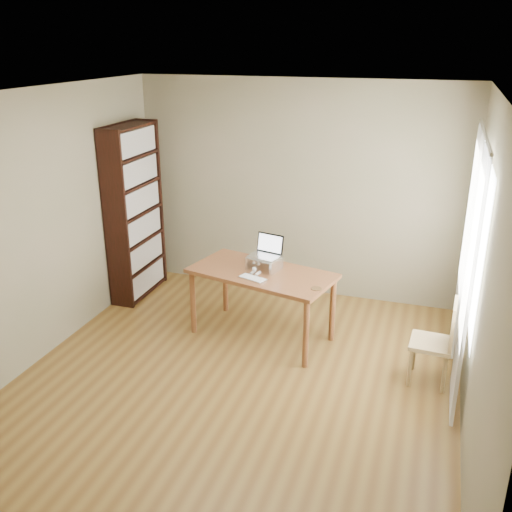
{
  "coord_description": "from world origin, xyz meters",
  "views": [
    {
      "loc": [
        1.61,
        -4.24,
        3.01
      ],
      "look_at": [
        -0.09,
        0.93,
        0.92
      ],
      "focal_mm": 40.0,
      "sensor_mm": 36.0,
      "label": 1
    }
  ],
  "objects_px": {
    "cat": "(264,262)",
    "desk": "(262,280)",
    "chair": "(439,340)",
    "laptop": "(266,250)",
    "keyboard": "(253,278)",
    "bookshelf": "(135,212)"
  },
  "relations": [
    {
      "from": "laptop",
      "to": "keyboard",
      "type": "xyz_separation_m",
      "value": [
        -0.03,
        -0.35,
        -0.18
      ]
    },
    {
      "from": "desk",
      "to": "keyboard",
      "type": "height_order",
      "value": "keyboard"
    },
    {
      "from": "laptop",
      "to": "keyboard",
      "type": "distance_m",
      "value": 0.4
    },
    {
      "from": "cat",
      "to": "desk",
      "type": "bearing_deg",
      "value": -72.47
    },
    {
      "from": "bookshelf",
      "to": "desk",
      "type": "xyz_separation_m",
      "value": [
        1.8,
        -0.6,
        -0.39
      ]
    },
    {
      "from": "bookshelf",
      "to": "cat",
      "type": "height_order",
      "value": "bookshelf"
    },
    {
      "from": "keyboard",
      "to": "chair",
      "type": "relative_size",
      "value": 0.38
    },
    {
      "from": "laptop",
      "to": "chair",
      "type": "distance_m",
      "value": 1.92
    },
    {
      "from": "chair",
      "to": "keyboard",
      "type": "bearing_deg",
      "value": 179.43
    },
    {
      "from": "bookshelf",
      "to": "keyboard",
      "type": "bearing_deg",
      "value": -24.91
    },
    {
      "from": "bookshelf",
      "to": "chair",
      "type": "bearing_deg",
      "value": -14.63
    },
    {
      "from": "bookshelf",
      "to": "cat",
      "type": "distance_m",
      "value": 1.86
    },
    {
      "from": "keyboard",
      "to": "bookshelf",
      "type": "bearing_deg",
      "value": 173.89
    },
    {
      "from": "laptop",
      "to": "cat",
      "type": "bearing_deg",
      "value": -112.14
    },
    {
      "from": "desk",
      "to": "laptop",
      "type": "xyz_separation_m",
      "value": [
        -0.0,
        0.13,
        0.28
      ]
    },
    {
      "from": "laptop",
      "to": "chair",
      "type": "relative_size",
      "value": 0.41
    },
    {
      "from": "desk",
      "to": "chair",
      "type": "xyz_separation_m",
      "value": [
        1.8,
        -0.34,
        -0.21
      ]
    },
    {
      "from": "laptop",
      "to": "cat",
      "type": "height_order",
      "value": "laptop"
    },
    {
      "from": "bookshelf",
      "to": "chair",
      "type": "xyz_separation_m",
      "value": [
        3.6,
        -0.94,
        -0.6
      ]
    },
    {
      "from": "laptop",
      "to": "cat",
      "type": "xyz_separation_m",
      "value": [
        -0.02,
        -0.02,
        -0.13
      ]
    },
    {
      "from": "laptop",
      "to": "chair",
      "type": "height_order",
      "value": "laptop"
    },
    {
      "from": "desk",
      "to": "cat",
      "type": "height_order",
      "value": "cat"
    }
  ]
}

